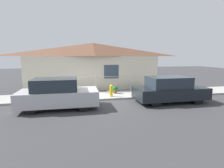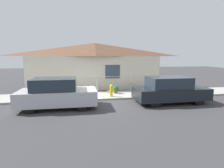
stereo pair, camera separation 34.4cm
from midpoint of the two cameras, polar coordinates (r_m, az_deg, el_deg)
name	(u,v)px [view 2 (the right image)]	position (r m, az deg, el deg)	size (l,w,h in m)	color
ground_plane	(100,101)	(10.12, -2.84, -5.42)	(60.00, 60.00, 0.00)	#38383A
sidewalk	(99,96)	(11.16, -3.51, -3.77)	(24.00, 2.19, 0.10)	#9E9E99
house	(95,52)	(13.74, -4.93, 10.28)	(10.27, 2.23, 3.54)	beige
fence	(97,83)	(11.97, -4.03, 0.27)	(4.90, 0.10, 1.09)	#999993
car_left	(57,93)	(8.92, -16.38, -2.99)	(3.73, 1.72, 1.48)	#B7B7BC
car_right	(170,90)	(10.10, 19.25, -1.89)	(3.95, 1.74, 1.43)	black
fire_hydrant	(111,90)	(10.55, 0.70, -2.09)	(0.44, 0.20, 0.74)	yellow
potted_plant_near_hydrant	(116,89)	(11.53, 2.02, -1.68)	(0.40, 0.40, 0.51)	brown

